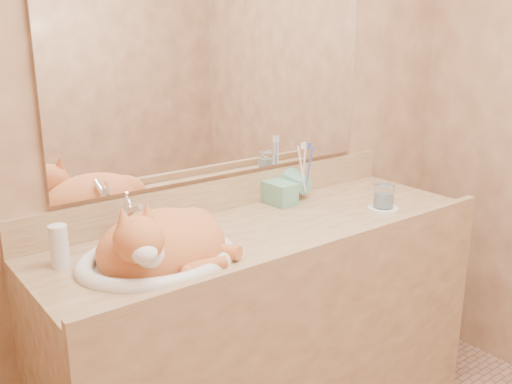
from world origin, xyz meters
TOP-DOWN VIEW (x-y plane):
  - wall_back at (0.00, 1.00)m, footprint 2.40×0.02m
  - vanity_counter at (0.00, 0.72)m, footprint 1.60×0.55m
  - mirror at (0.00, 0.99)m, footprint 1.30×0.02m
  - sink_basin at (-0.44, 0.70)m, footprint 0.49×0.42m
  - faucet at (-0.44, 0.89)m, footprint 0.05×0.11m
  - cat at (-0.43, 0.69)m, footprint 0.42×0.36m
  - soap_dispenser at (0.21, 0.85)m, footprint 0.09×0.09m
  - toothbrush_cup at (0.31, 0.88)m, footprint 0.12×0.12m
  - toothbrushes at (0.31, 0.88)m, footprint 0.04×0.04m
  - saucer at (0.47, 0.62)m, footprint 0.12×0.12m
  - water_glass at (0.47, 0.62)m, footprint 0.07×0.07m
  - lotion_bottle at (-0.68, 0.84)m, footprint 0.05×0.05m

SIDE VIEW (x-z plane):
  - vanity_counter at x=0.00m, z-range 0.00..0.85m
  - saucer at x=0.47m, z-range 0.85..0.86m
  - water_glass at x=0.47m, z-range 0.86..0.95m
  - toothbrush_cup at x=0.31m, z-range 0.85..0.96m
  - lotion_bottle at x=-0.68m, z-range 0.85..0.98m
  - cat at x=-0.43m, z-range 0.80..1.02m
  - sink_basin at x=-0.44m, z-range 0.85..1.00m
  - faucet at x=-0.44m, z-range 0.85..1.01m
  - soap_dispenser at x=0.21m, z-range 0.85..1.04m
  - toothbrushes at x=0.31m, z-range 0.87..1.11m
  - wall_back at x=0.00m, z-range 0.00..2.50m
  - mirror at x=0.00m, z-range 0.99..1.79m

